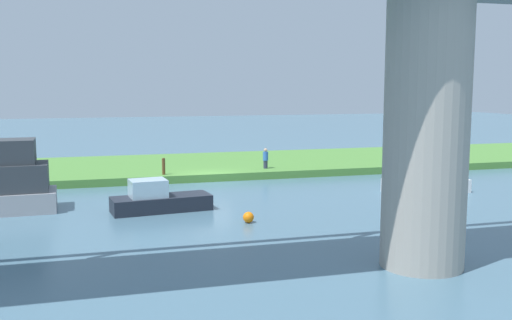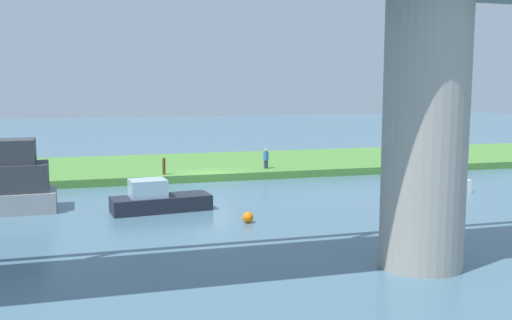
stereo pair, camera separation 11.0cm
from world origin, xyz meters
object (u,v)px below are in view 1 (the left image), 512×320
houseboat_blue (158,200)px  skiff_small (423,182)px  person_on_bank (266,158)px  bridge_pylon (426,132)px  mooring_post (164,166)px  marker_buoy (248,217)px

houseboat_blue → skiff_small: bearing=-176.5°
skiff_small → houseboat_blue: bearing=3.5°
houseboat_blue → person_on_bank: bearing=-131.7°
bridge_pylon → houseboat_blue: (7.73, -11.23, -4.03)m
mooring_post → houseboat_blue: bearing=81.3°
bridge_pylon → houseboat_blue: 14.22m
person_on_bank → skiff_small: bearing=129.6°
houseboat_blue → marker_buoy: size_ratio=10.01×
skiff_small → marker_buoy: 12.59m
houseboat_blue → marker_buoy: houseboat_blue is taller
bridge_pylon → marker_buoy: bearing=-62.0°
skiff_small → person_on_bank: bearing=-50.4°
bridge_pylon → skiff_small: bridge_pylon is taller
mooring_post → skiff_small: 16.02m
houseboat_blue → marker_buoy: bearing=135.7°
marker_buoy → bridge_pylon: bearing=118.0°
mooring_post → person_on_bank: bearing=-172.8°
person_on_bank → marker_buoy: bearing=70.0°
bridge_pylon → marker_buoy: (4.08, -7.67, -4.36)m
skiff_small → marker_buoy: bearing=20.9°
bridge_pylon → person_on_bank: size_ratio=6.63×
person_on_bank → marker_buoy: 13.86m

